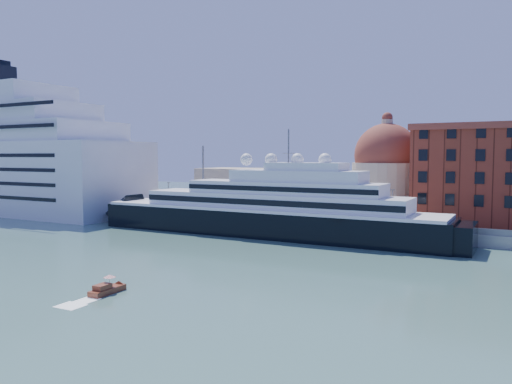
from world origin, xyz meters
The scene contains 10 objects.
ground centered at (0.00, 0.00, 0.00)m, with size 400.00×400.00×0.00m, color #355C57.
quay centered at (0.00, 34.00, 1.25)m, with size 180.00×10.00×2.50m, color gray.
land centered at (0.00, 75.00, 1.00)m, with size 260.00×72.00×2.00m, color slate.
quay_fence centered at (0.00, 29.50, 3.10)m, with size 180.00×0.10×1.20m, color slate.
superyacht centered at (0.45, 23.00, 4.77)m, with size 92.47×12.82×27.64m.
service_barge centered at (-51.92, 21.50, 0.80)m, with size 12.86×6.16×2.78m.
water_taxi centered at (7.44, -29.29, 0.60)m, with size 1.88×5.30×2.50m.
warehouse centered at (52.00, 52.00, 13.79)m, with size 43.00×19.00×23.25m.
church centered at (6.39, 57.72, 10.91)m, with size 66.00×18.00×25.50m.
lamp_posts centered at (-12.67, 32.27, 9.84)m, with size 120.80×2.40×18.00m.
Camera 1 is at (54.62, -75.96, 17.82)m, focal length 35.00 mm.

